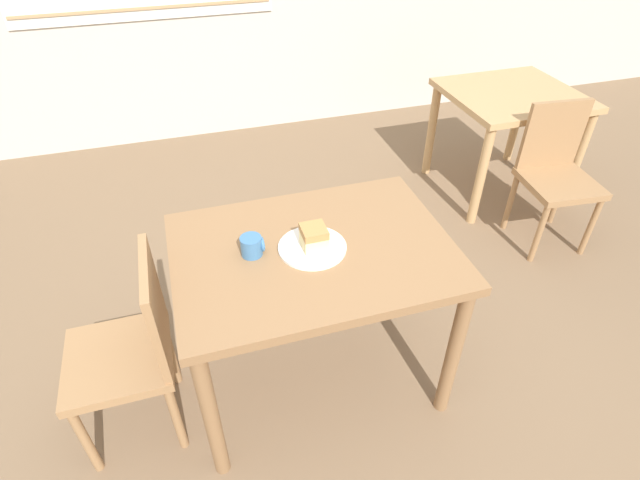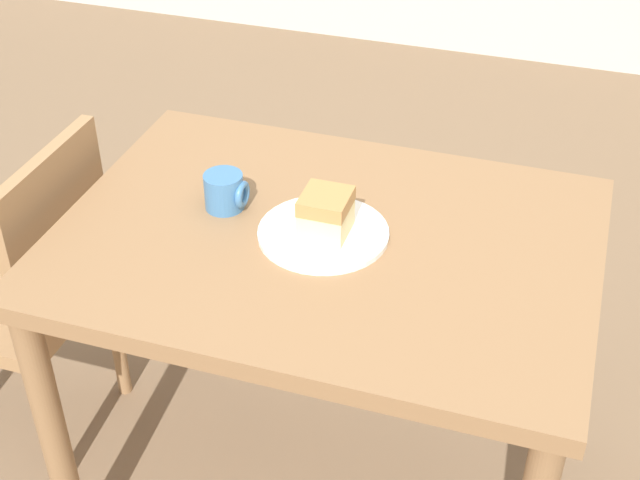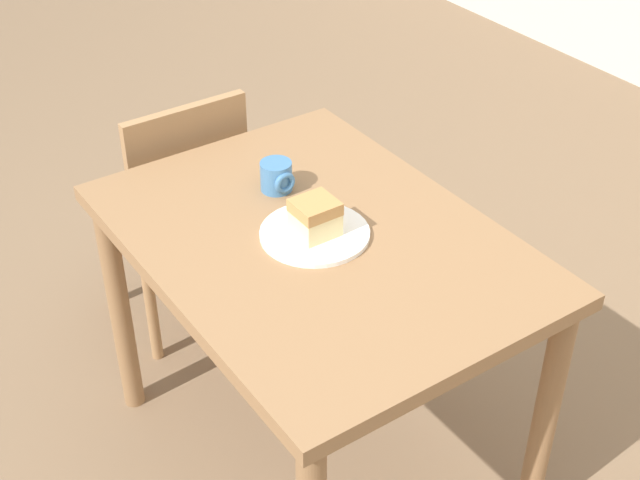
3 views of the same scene
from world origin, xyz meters
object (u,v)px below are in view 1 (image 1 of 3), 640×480
(dining_table_near, at_px, (314,269))
(coffee_mug, at_px, (252,246))
(dining_table_far, at_px, (510,110))
(chair_near_window, at_px, (133,348))
(cake_slice, at_px, (314,237))
(plate, at_px, (312,247))
(chair_far_corner, at_px, (556,171))

(dining_table_near, bearing_deg, coffee_mug, 171.66)
(dining_table_far, distance_m, coffee_mug, 2.26)
(dining_table_near, xyz_separation_m, coffee_mug, (-0.23, 0.03, 0.15))
(dining_table_far, relative_size, chair_near_window, 0.97)
(chair_near_window, height_order, cake_slice, cake_slice)
(plate, xyz_separation_m, coffee_mug, (-0.22, 0.04, 0.03))
(cake_slice, xyz_separation_m, coffee_mug, (-0.23, 0.04, -0.02))
(dining_table_near, bearing_deg, dining_table_far, 35.13)
(chair_far_corner, xyz_separation_m, plate, (-1.67, -0.62, 0.30))
(dining_table_near, xyz_separation_m, chair_far_corner, (1.67, 0.62, -0.19))
(chair_near_window, xyz_separation_m, coffee_mug, (0.50, 0.06, 0.33))
(dining_table_far, relative_size, chair_far_corner, 0.97)
(dining_table_near, relative_size, chair_near_window, 1.26)
(chair_near_window, distance_m, chair_far_corner, 2.48)
(cake_slice, bearing_deg, dining_table_far, 35.26)
(plate, relative_size, cake_slice, 2.66)
(dining_table_far, height_order, plate, plate)
(chair_far_corner, relative_size, coffee_mug, 9.58)
(chair_near_window, bearing_deg, cake_slice, 91.86)
(dining_table_far, distance_m, cake_slice, 2.09)
(chair_near_window, height_order, plate, chair_near_window)
(plate, relative_size, coffee_mug, 2.96)
(chair_far_corner, bearing_deg, cake_slice, -154.08)
(dining_table_far, height_order, chair_near_window, chair_near_window)
(dining_table_near, bearing_deg, chair_far_corner, 20.34)
(dining_table_near, xyz_separation_m, plate, (-0.00, -0.00, 0.12))
(chair_near_window, bearing_deg, coffee_mug, 97.00)
(dining_table_far, xyz_separation_m, coffee_mug, (-1.93, -1.16, 0.20))
(dining_table_near, distance_m, cake_slice, 0.17)
(chair_far_corner, bearing_deg, plate, -154.23)
(dining_table_near, relative_size, cake_slice, 10.88)
(dining_table_near, relative_size, plate, 4.09)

